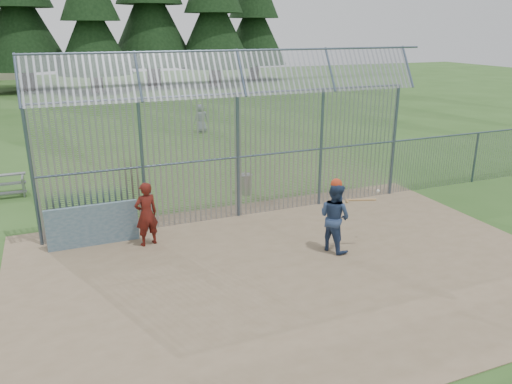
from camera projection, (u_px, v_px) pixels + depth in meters
name	position (u px, v px, depth m)	size (l,w,h in m)	color
ground	(284.00, 260.00, 13.35)	(120.00, 120.00, 0.00)	#2D511E
dirt_infield	(293.00, 267.00, 12.91)	(14.00, 10.00, 0.02)	#756047
dugout_wall	(93.00, 225.00, 14.04)	(2.50, 0.12, 1.20)	#38566B
batter	(335.00, 217.00, 13.62)	(0.94, 0.73, 1.93)	navy
onlooker	(146.00, 214.00, 13.97)	(0.67, 0.44, 1.85)	maroon
bg_kid_standing	(201.00, 118.00, 29.05)	(0.82, 0.53, 1.68)	slate
batting_gear	(340.00, 186.00, 13.37)	(1.61, 0.48, 0.69)	#B53418
trash_can	(245.00, 184.00, 18.51)	(0.56, 0.56, 0.82)	gray
backstop_fence	(291.00, 142.00, 16.27)	(20.09, 0.81, 5.30)	#47566B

